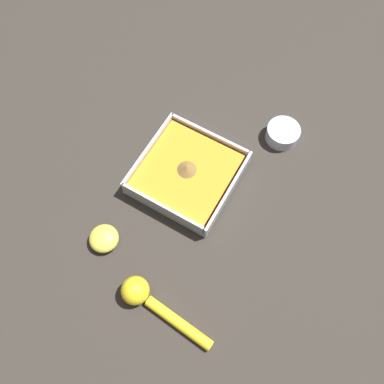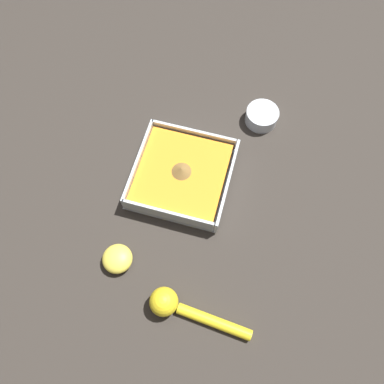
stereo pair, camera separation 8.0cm
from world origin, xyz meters
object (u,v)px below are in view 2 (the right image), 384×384
at_px(spice_bowl, 262,117).
at_px(lemon_squeezer, 178,307).
at_px(lemon_half, 117,259).
at_px(square_dish, 183,175).

relative_size(spice_bowl, lemon_squeezer, 0.38).
xyz_separation_m(spice_bowl, lemon_half, (-0.42, 0.22, 0.00)).
bearing_deg(lemon_squeezer, square_dish, -71.34).
bearing_deg(lemon_half, lemon_squeezer, -112.12).
bearing_deg(square_dish, lemon_half, 160.34).
bearing_deg(spice_bowl, lemon_squeezer, 171.54).
bearing_deg(square_dish, lemon_squeezer, -165.99).
height_order(square_dish, lemon_half, square_dish).
relative_size(lemon_squeezer, lemon_half, 3.33).
bearing_deg(lemon_half, spice_bowl, -27.35).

